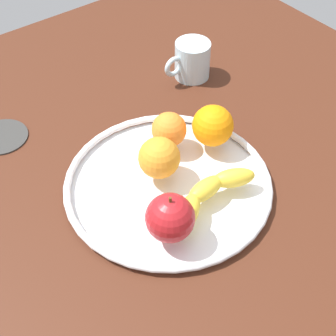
# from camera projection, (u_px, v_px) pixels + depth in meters

# --- Properties ---
(ground_plane) EXTENTS (1.23, 1.23, 0.04)m
(ground_plane) POSITION_uv_depth(u_px,v_px,m) (168.00, 196.00, 0.86)
(ground_plane) COLOR #472113
(fruit_bowl) EXTENTS (0.35, 0.35, 0.02)m
(fruit_bowl) POSITION_uv_depth(u_px,v_px,m) (168.00, 184.00, 0.84)
(fruit_bowl) COLOR silver
(fruit_bowl) RESTS_ON ground_plane
(banana) EXTENTS (0.18, 0.07, 0.03)m
(banana) POSITION_uv_depth(u_px,v_px,m) (209.00, 194.00, 0.79)
(banana) COLOR yellow
(banana) RESTS_ON fruit_bowl
(apple) EXTENTS (0.07, 0.07, 0.08)m
(apple) POSITION_uv_depth(u_px,v_px,m) (170.00, 218.00, 0.73)
(apple) COLOR #AF1B20
(apple) RESTS_ON fruit_bowl
(orange_back_left) EXTENTS (0.07, 0.07, 0.07)m
(orange_back_left) POSITION_uv_depth(u_px,v_px,m) (161.00, 157.00, 0.82)
(orange_back_left) COLOR orange
(orange_back_left) RESTS_ON fruit_bowl
(orange_center) EXTENTS (0.07, 0.07, 0.07)m
(orange_center) POSITION_uv_depth(u_px,v_px,m) (213.00, 126.00, 0.87)
(orange_center) COLOR orange
(orange_center) RESTS_ON fruit_bowl
(orange_front_left) EXTENTS (0.06, 0.06, 0.06)m
(orange_front_left) POSITION_uv_depth(u_px,v_px,m) (169.00, 129.00, 0.87)
(orange_front_left) COLOR orange
(orange_front_left) RESTS_ON fruit_bowl
(ambient_mug) EXTENTS (0.11, 0.07, 0.08)m
(ambient_mug) POSITION_uv_depth(u_px,v_px,m) (192.00, 60.00, 1.04)
(ambient_mug) COLOR silver
(ambient_mug) RESTS_ON ground_plane
(ambient_coaster) EXTENTS (0.10, 0.10, 0.01)m
(ambient_coaster) POSITION_uv_depth(u_px,v_px,m) (1.00, 136.00, 0.93)
(ambient_coaster) COLOR #333230
(ambient_coaster) RESTS_ON ground_plane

